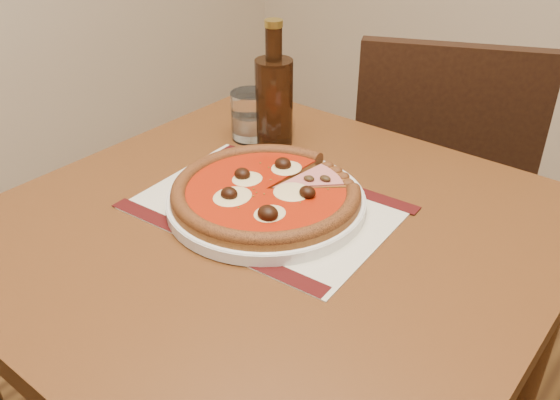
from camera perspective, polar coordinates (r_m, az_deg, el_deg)
The scene contains 8 objects.
table at distance 0.95m, azimuth -0.76°, elevation -7.27°, with size 0.80×0.80×0.75m.
chair_far at distance 1.57m, azimuth 14.90°, elevation 2.04°, with size 0.55×0.55×0.88m.
placemat at distance 0.93m, azimuth -1.34°, elevation -0.69°, with size 0.38×0.27×0.00m, color beige.
plate at distance 0.92m, azimuth -1.35°, elevation -0.16°, with size 0.31×0.31×0.02m, color white.
pizza at distance 0.91m, azimuth -1.38°, elevation 0.89°, with size 0.29×0.29×0.04m.
ham_slice at distance 0.94m, azimuth 3.95°, elevation 1.51°, with size 0.09×0.13×0.02m.
water_glass at distance 1.13m, azimuth -2.82°, elevation 8.12°, with size 0.08×0.08×0.09m, color white.
bottle at distance 1.09m, azimuth -0.58°, elevation 9.81°, with size 0.07×0.07×0.23m.
Camera 1 is at (-0.47, 0.59, 1.24)m, focal length 38.00 mm.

